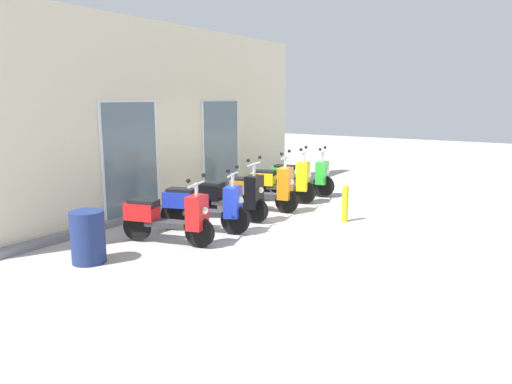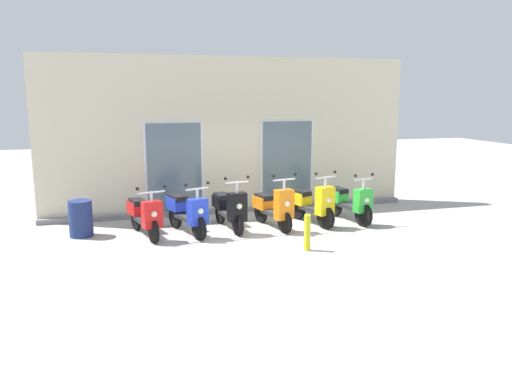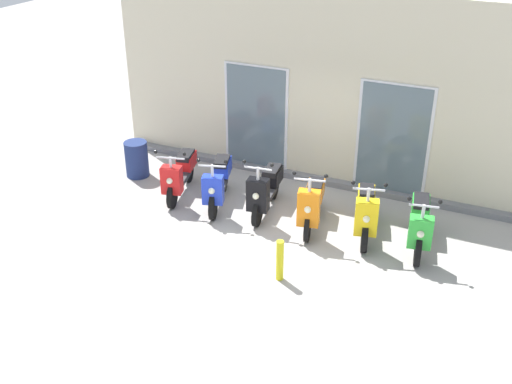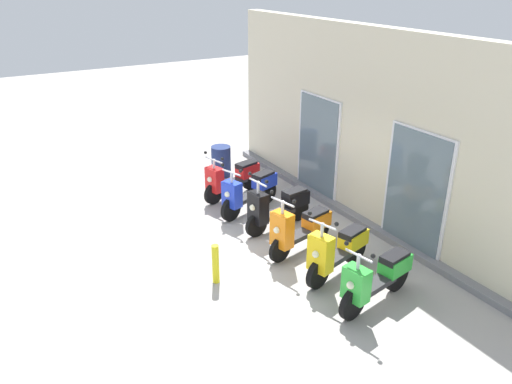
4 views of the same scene
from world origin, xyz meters
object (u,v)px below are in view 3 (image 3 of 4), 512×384
object	(u,v)px
scooter_blue	(218,182)
scooter_green	(420,223)
scooter_black	(266,189)
scooter_yellow	(366,212)
trash_bin	(137,159)
scooter_red	(180,173)
scooter_orange	(312,203)
curb_bollard	(280,260)

from	to	relation	value
scooter_blue	scooter_green	size ratio (longest dim) A/B	0.98
scooter_black	scooter_yellow	size ratio (longest dim) A/B	1.03
scooter_black	trash_bin	distance (m)	3.12
scooter_blue	trash_bin	xyz separation A→B (m)	(-2.16, 0.41, -0.10)
scooter_red	scooter_orange	distance (m)	2.80
scooter_blue	curb_bollard	size ratio (longest dim) A/B	2.30
scooter_blue	scooter_red	bearing A→B (deg)	176.72
curb_bollard	scooter_green	bearing A→B (deg)	46.50
scooter_yellow	curb_bollard	size ratio (longest dim) A/B	2.20
scooter_red	curb_bollard	distance (m)	3.46
scooter_red	scooter_green	bearing A→B (deg)	0.26
scooter_black	scooter_yellow	xyz separation A→B (m)	(1.93, -0.04, -0.01)
curb_bollard	trash_bin	bearing A→B (deg)	152.24
scooter_green	curb_bollard	xyz separation A→B (m)	(-1.78, -1.87, -0.12)
curb_bollard	scooter_yellow	bearing A→B (deg)	65.55
scooter_yellow	trash_bin	distance (m)	5.05
scooter_red	curb_bollard	bearing A→B (deg)	-32.36
scooter_blue	scooter_orange	bearing A→B (deg)	-1.38
trash_bin	curb_bollard	size ratio (longest dim) A/B	1.09
scooter_orange	trash_bin	bearing A→B (deg)	173.62
scooter_orange	scooter_blue	bearing A→B (deg)	178.62
scooter_blue	scooter_yellow	distance (m)	2.88
scooter_green	scooter_black	bearing A→B (deg)	179.53
scooter_black	curb_bollard	xyz separation A→B (m)	(1.09, -1.89, -0.14)
scooter_red	scooter_black	xyz separation A→B (m)	(1.83, 0.04, 0.02)
scooter_black	trash_bin	bearing A→B (deg)	174.21
scooter_orange	trash_bin	size ratio (longest dim) A/B	2.00
scooter_yellow	scooter_blue	bearing A→B (deg)	-178.97
scooter_green	trash_bin	distance (m)	5.98
scooter_black	scooter_green	xyz separation A→B (m)	(2.87, -0.02, -0.02)
trash_bin	scooter_orange	bearing A→B (deg)	-6.38
scooter_orange	scooter_green	bearing A→B (deg)	3.56
scooter_red	scooter_green	size ratio (longest dim) A/B	0.97
scooter_red	scooter_yellow	xyz separation A→B (m)	(3.76, 0.00, 0.01)
scooter_red	scooter_black	size ratio (longest dim) A/B	1.00
scooter_orange	scooter_green	xyz separation A→B (m)	(1.90, 0.12, -0.02)
scooter_black	scooter_orange	xyz separation A→B (m)	(0.97, -0.14, -0.00)
scooter_red	scooter_green	xyz separation A→B (m)	(4.70, 0.02, 0.00)
scooter_blue	scooter_black	distance (m)	0.95
scooter_black	scooter_green	size ratio (longest dim) A/B	0.97
curb_bollard	scooter_red	bearing A→B (deg)	147.64
scooter_black	scooter_yellow	bearing A→B (deg)	-1.28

